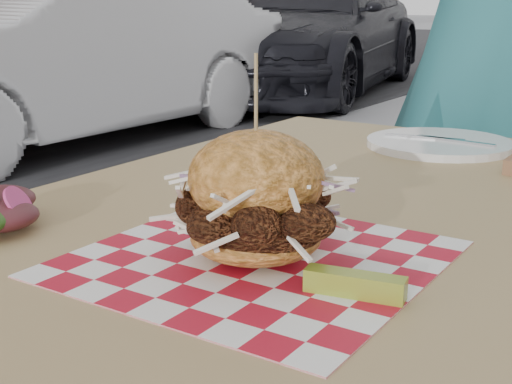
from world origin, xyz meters
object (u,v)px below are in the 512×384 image
car_white (58,56)px  patio_chair (505,176)px  diner (485,36)px  car_dark (306,30)px  sandwich (256,204)px  patio_table (331,254)px

car_white → patio_chair: 3.81m
diner → patio_chair: size_ratio=1.93×
diner → car_dark: diner is taller
car_dark → sandwich: 7.35m
patio_table → patio_chair: bearing=91.6°
car_white → patio_table: size_ratio=3.15×
car_white → patio_table: 4.39m
car_dark → patio_chair: size_ratio=4.87×
sandwich → car_white: bearing=141.0°
car_white → car_dark: 3.55m
diner → car_dark: size_ratio=0.40×
car_dark → patio_table: car_dark is taller
patio_chair → sandwich: sandwich is taller
patio_table → sandwich: size_ratio=5.55×
car_white → sandwich: car_white is taller
diner → sandwich: (0.17, -1.39, -0.11)m
patio_table → sandwich: (0.04, -0.25, 0.14)m
diner → car_white: (-3.38, 1.49, -0.29)m
car_white → car_dark: car_dark is taller
car_white → sandwich: 4.57m
diner → sandwich: 1.40m
patio_table → car_dark: bearing=119.6°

